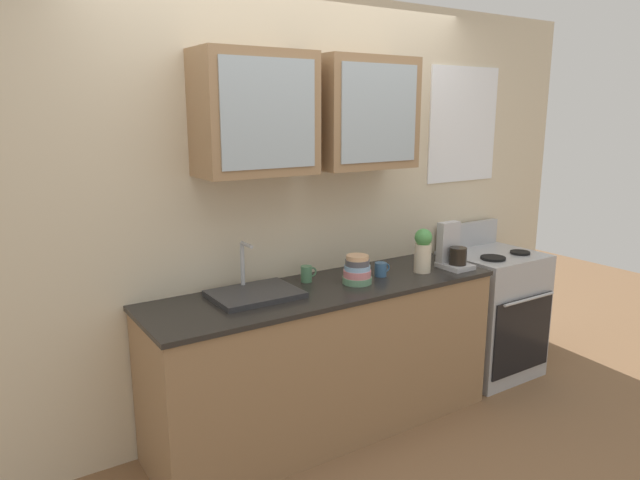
% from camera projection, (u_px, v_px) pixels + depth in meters
% --- Properties ---
extents(ground_plane, '(10.00, 10.00, 0.00)m').
position_uv_depth(ground_plane, '(326.00, 428.00, 3.51)').
color(ground_plane, brown).
extents(back_wall_unit, '(4.62, 0.42, 2.55)m').
position_uv_depth(back_wall_unit, '(298.00, 196.00, 3.46)').
color(back_wall_unit, beige).
rests_on(back_wall_unit, ground_plane).
extents(counter, '(2.13, 0.61, 0.90)m').
position_uv_depth(counter, '(326.00, 359.00, 3.41)').
color(counter, '#93704C').
rests_on(counter, ground_plane).
extents(stove_range, '(0.63, 0.60, 1.08)m').
position_uv_depth(stove_range, '(491.00, 313.00, 4.17)').
color(stove_range, '#ADAFB5').
rests_on(stove_range, ground_plane).
extents(sink_faucet, '(0.47, 0.35, 0.28)m').
position_uv_depth(sink_faucet, '(255.00, 293.00, 3.13)').
color(sink_faucet, '#2D2D30').
rests_on(sink_faucet, counter).
extents(bowl_stack, '(0.17, 0.17, 0.17)m').
position_uv_depth(bowl_stack, '(357.00, 270.00, 3.36)').
color(bowl_stack, '#669972').
rests_on(bowl_stack, counter).
extents(vase, '(0.11, 0.11, 0.28)m').
position_uv_depth(vase, '(423.00, 250.00, 3.58)').
color(vase, beige).
rests_on(vase, counter).
extents(cup_near_sink, '(0.10, 0.07, 0.10)m').
position_uv_depth(cup_near_sink, '(307.00, 274.00, 3.40)').
color(cup_near_sink, '#4C7F59').
rests_on(cup_near_sink, counter).
extents(cup_near_bowls, '(0.11, 0.07, 0.08)m').
position_uv_depth(cup_near_bowls, '(381.00, 269.00, 3.52)').
color(cup_near_bowls, '#38608C').
rests_on(cup_near_bowls, counter).
extents(coffee_maker, '(0.17, 0.20, 0.29)m').
position_uv_depth(coffee_maker, '(452.00, 251.00, 3.70)').
color(coffee_maker, '#B7B7BC').
rests_on(coffee_maker, counter).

